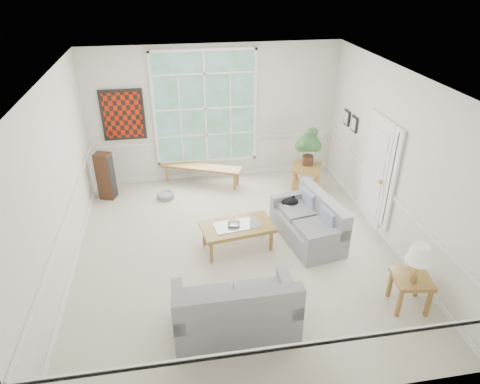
% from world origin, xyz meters
% --- Properties ---
extents(floor, '(5.50, 6.00, 0.01)m').
position_xyz_m(floor, '(0.00, 0.00, -0.01)').
color(floor, beige).
rests_on(floor, ground).
extents(ceiling, '(5.50, 6.00, 0.02)m').
position_xyz_m(ceiling, '(0.00, 0.00, 3.00)').
color(ceiling, white).
rests_on(ceiling, ground).
extents(wall_back, '(5.50, 0.02, 3.00)m').
position_xyz_m(wall_back, '(0.00, 3.00, 1.50)').
color(wall_back, silver).
rests_on(wall_back, ground).
extents(wall_front, '(5.50, 0.02, 3.00)m').
position_xyz_m(wall_front, '(0.00, -3.00, 1.50)').
color(wall_front, silver).
rests_on(wall_front, ground).
extents(wall_left, '(0.02, 6.00, 3.00)m').
position_xyz_m(wall_left, '(-2.75, 0.00, 1.50)').
color(wall_left, silver).
rests_on(wall_left, ground).
extents(wall_right, '(0.02, 6.00, 3.00)m').
position_xyz_m(wall_right, '(2.75, 0.00, 1.50)').
color(wall_right, silver).
rests_on(wall_right, ground).
extents(window_back, '(2.30, 0.08, 2.40)m').
position_xyz_m(window_back, '(-0.20, 2.96, 1.65)').
color(window_back, white).
rests_on(window_back, wall_back).
extents(entry_door, '(0.08, 0.90, 2.10)m').
position_xyz_m(entry_door, '(2.71, 0.60, 1.05)').
color(entry_door, white).
rests_on(entry_door, floor).
extents(door_sidelight, '(0.08, 0.26, 1.90)m').
position_xyz_m(door_sidelight, '(2.71, -0.03, 1.15)').
color(door_sidelight, white).
rests_on(door_sidelight, wall_right).
extents(wall_art, '(0.90, 0.06, 1.10)m').
position_xyz_m(wall_art, '(-1.95, 2.95, 1.60)').
color(wall_art, '#651409').
rests_on(wall_art, wall_back).
extents(wall_frame_near, '(0.04, 0.26, 0.32)m').
position_xyz_m(wall_frame_near, '(2.71, 1.75, 1.55)').
color(wall_frame_near, black).
rests_on(wall_frame_near, wall_right).
extents(wall_frame_far, '(0.04, 0.26, 0.32)m').
position_xyz_m(wall_frame_far, '(2.71, 2.15, 1.55)').
color(wall_frame_far, black).
rests_on(wall_frame_far, wall_right).
extents(loveseat_right, '(1.07, 1.67, 0.84)m').
position_xyz_m(loveseat_right, '(1.32, 0.13, 0.42)').
color(loveseat_right, gray).
rests_on(loveseat_right, floor).
extents(loveseat_front, '(1.67, 0.87, 0.90)m').
position_xyz_m(loveseat_front, '(-0.30, -1.76, 0.45)').
color(loveseat_front, gray).
rests_on(loveseat_front, floor).
extents(coffee_table, '(1.31, 0.84, 0.46)m').
position_xyz_m(coffee_table, '(0.03, 0.09, 0.23)').
color(coffee_table, olive).
rests_on(coffee_table, floor).
extents(pewter_bowl, '(0.31, 0.31, 0.07)m').
position_xyz_m(pewter_bowl, '(-0.03, 0.09, 0.49)').
color(pewter_bowl, '#9E9EA3').
rests_on(pewter_bowl, coffee_table).
extents(window_bench, '(1.80, 1.04, 0.42)m').
position_xyz_m(window_bench, '(-0.37, 2.65, 0.21)').
color(window_bench, olive).
rests_on(window_bench, floor).
extents(end_table, '(0.79, 0.79, 0.60)m').
position_xyz_m(end_table, '(1.84, 1.91, 0.30)').
color(end_table, olive).
rests_on(end_table, floor).
extents(houseplant, '(0.53, 0.53, 0.82)m').
position_xyz_m(houseplant, '(1.87, 1.98, 1.01)').
color(houseplant, '#305B2F').
rests_on(houseplant, end_table).
extents(side_table, '(0.59, 0.59, 0.53)m').
position_xyz_m(side_table, '(2.27, -1.76, 0.26)').
color(side_table, olive).
rests_on(side_table, floor).
extents(table_lamp, '(0.42, 0.42, 0.61)m').
position_xyz_m(table_lamp, '(2.23, -1.84, 0.83)').
color(table_lamp, white).
rests_on(table_lamp, side_table).
extents(pet_bed, '(0.42, 0.42, 0.11)m').
position_xyz_m(pet_bed, '(-1.19, 2.10, 0.06)').
color(pet_bed, gray).
rests_on(pet_bed, floor).
extents(floor_speaker, '(0.39, 0.35, 1.02)m').
position_xyz_m(floor_speaker, '(-2.40, 2.32, 0.51)').
color(floor_speaker, '#3A2113').
rests_on(floor_speaker, floor).
extents(cat, '(0.35, 0.27, 0.15)m').
position_xyz_m(cat, '(1.13, 0.65, 0.50)').
color(cat, black).
rests_on(cat, loveseat_right).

